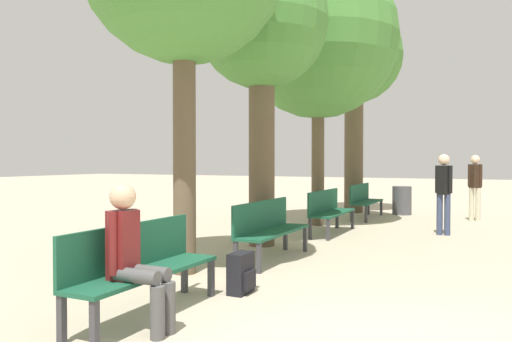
# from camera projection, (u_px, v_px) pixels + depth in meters

# --- Properties ---
(bench_row_0) EXTENTS (0.44, 1.88, 0.89)m
(bench_row_0) POSITION_uv_depth(u_px,v_px,m) (140.00, 262.00, 4.85)
(bench_row_0) COLOR #195138
(bench_row_0) RESTS_ON ground_plane
(bench_row_1) EXTENTS (0.44, 1.88, 0.89)m
(bench_row_1) POSITION_uv_depth(u_px,v_px,m) (268.00, 225.00, 7.58)
(bench_row_1) COLOR #195138
(bench_row_1) RESTS_ON ground_plane
(bench_row_2) EXTENTS (0.44, 1.88, 0.89)m
(bench_row_2) POSITION_uv_depth(u_px,v_px,m) (329.00, 208.00, 10.30)
(bench_row_2) COLOR #195138
(bench_row_2) RESTS_ON ground_plane
(bench_row_3) EXTENTS (0.44, 1.88, 0.89)m
(bench_row_3) POSITION_uv_depth(u_px,v_px,m) (364.00, 198.00, 13.03)
(bench_row_3) COLOR #195138
(bench_row_3) RESTS_ON ground_plane
(tree_row_1) EXTENTS (2.36, 2.36, 5.14)m
(tree_row_1) POSITION_uv_depth(u_px,v_px,m) (262.00, 29.00, 8.79)
(tree_row_1) COLOR brown
(tree_row_1) RESTS_ON ground_plane
(tree_row_2) EXTENTS (3.69, 3.69, 6.18)m
(tree_row_2) POSITION_uv_depth(u_px,v_px,m) (318.00, 40.00, 11.57)
(tree_row_2) COLOR brown
(tree_row_2) RESTS_ON ground_plane
(tree_row_3) EXTENTS (2.78, 2.78, 5.96)m
(tree_row_3) POSITION_uv_depth(u_px,v_px,m) (354.00, 60.00, 14.48)
(tree_row_3) COLOR brown
(tree_row_3) RESTS_ON ground_plane
(person_seated) EXTENTS (0.62, 0.35, 1.31)m
(person_seated) POSITION_uv_depth(u_px,v_px,m) (133.00, 253.00, 4.41)
(person_seated) COLOR #4C4C4C
(person_seated) RESTS_ON ground_plane
(backpack) EXTENTS (0.23, 0.35, 0.46)m
(backpack) POSITION_uv_depth(u_px,v_px,m) (241.00, 273.00, 5.66)
(backpack) COLOR black
(backpack) RESTS_ON ground_plane
(pedestrian_mid) EXTENTS (0.33, 0.28, 1.64)m
(pedestrian_mid) POSITION_uv_depth(u_px,v_px,m) (444.00, 189.00, 10.08)
(pedestrian_mid) COLOR #384260
(pedestrian_mid) RESTS_ON ground_plane
(pedestrian_far) EXTENTS (0.33, 0.29, 1.65)m
(pedestrian_far) POSITION_uv_depth(u_px,v_px,m) (475.00, 183.00, 12.42)
(pedestrian_far) COLOR beige
(pedestrian_far) RESTS_ON ground_plane
(trash_bin) EXTENTS (0.52, 0.52, 0.79)m
(trash_bin) POSITION_uv_depth(u_px,v_px,m) (402.00, 200.00, 13.94)
(trash_bin) COLOR #4C4C51
(trash_bin) RESTS_ON ground_plane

